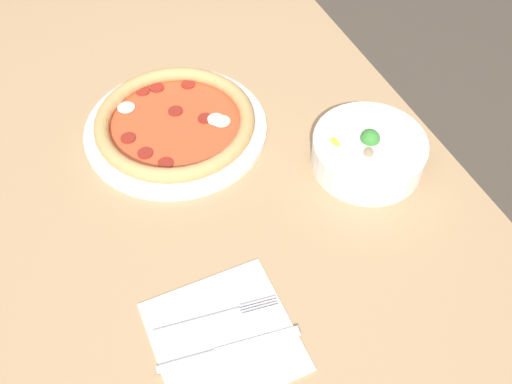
# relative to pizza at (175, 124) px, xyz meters

# --- Properties ---
(ground_plane) EXTENTS (8.00, 8.00, 0.00)m
(ground_plane) POSITION_rel_pizza_xyz_m (0.08, 0.03, -0.76)
(ground_plane) COLOR #4C4238
(dining_table) EXTENTS (1.40, 0.77, 0.74)m
(dining_table) POSITION_rel_pizza_xyz_m (0.08, 0.03, -0.12)
(dining_table) COLOR tan
(dining_table) RESTS_ON ground_plane
(pizza) EXTENTS (0.32, 0.32, 0.04)m
(pizza) POSITION_rel_pizza_xyz_m (0.00, 0.00, 0.00)
(pizza) COLOR white
(pizza) RESTS_ON dining_table
(bowl) EXTENTS (0.19, 0.19, 0.07)m
(bowl) POSITION_rel_pizza_xyz_m (0.20, 0.27, 0.02)
(bowl) COLOR white
(bowl) RESTS_ON dining_table
(napkin) EXTENTS (0.19, 0.19, 0.00)m
(napkin) POSITION_rel_pizza_xyz_m (0.40, -0.07, -0.02)
(napkin) COLOR white
(napkin) RESTS_ON dining_table
(fork) EXTENTS (0.03, 0.18, 0.00)m
(fork) POSITION_rel_pizza_xyz_m (0.37, -0.07, -0.01)
(fork) COLOR silver
(fork) RESTS_ON napkin
(knife) EXTENTS (0.03, 0.19, 0.01)m
(knife) POSITION_rel_pizza_xyz_m (0.42, -0.07, -0.01)
(knife) COLOR silver
(knife) RESTS_ON napkin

